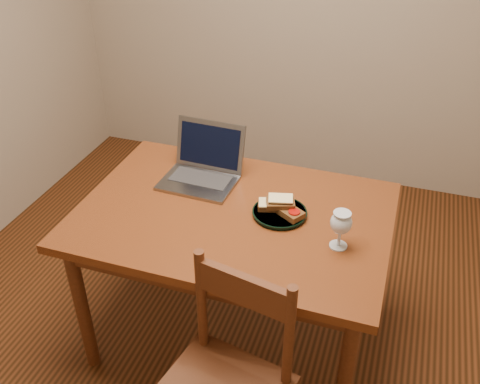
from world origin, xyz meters
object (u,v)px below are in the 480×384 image
(table, at_px, (234,228))
(chair, at_px, (224,381))
(milk_glass, at_px, (340,230))
(laptop, at_px, (204,165))
(plate, at_px, (280,213))

(table, bearing_deg, chair, -73.92)
(chair, bearing_deg, milk_glass, 74.22)
(chair, xyz_separation_m, laptop, (-0.40, 0.85, 0.31))
(table, distance_m, plate, 0.22)
(chair, relative_size, milk_glass, 3.08)
(milk_glass, bearing_deg, plate, 154.79)
(chair, height_order, plate, chair)
(chair, relative_size, plate, 2.17)
(table, relative_size, laptop, 3.81)
(laptop, bearing_deg, milk_glass, -22.34)
(plate, height_order, laptop, laptop)
(table, relative_size, milk_glass, 8.09)
(table, distance_m, milk_glass, 0.49)
(chair, bearing_deg, laptop, 126.30)
(chair, bearing_deg, plate, 100.36)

